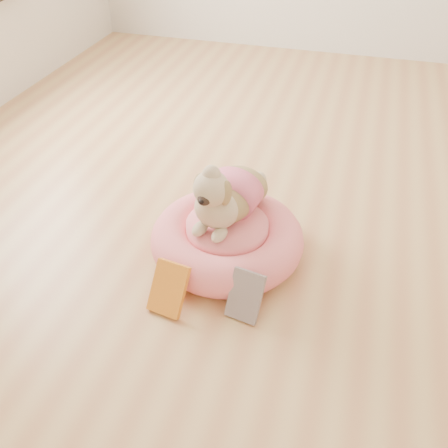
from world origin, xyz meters
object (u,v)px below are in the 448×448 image
(book_yellow, at_px, (169,288))
(book_white, at_px, (245,296))
(dog, at_px, (226,185))
(pet_bed, at_px, (227,239))

(book_yellow, relative_size, book_white, 1.05)
(book_yellow, height_order, book_white, book_yellow)
(book_yellow, bearing_deg, dog, 83.49)
(pet_bed, relative_size, book_white, 3.39)
(pet_bed, bearing_deg, dog, 113.82)
(book_white, bearing_deg, dog, 126.97)
(pet_bed, relative_size, dog, 1.49)
(book_yellow, xyz_separation_m, book_white, (0.30, 0.05, -0.00))
(pet_bed, bearing_deg, book_yellow, -109.88)
(pet_bed, distance_m, book_yellow, 0.39)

